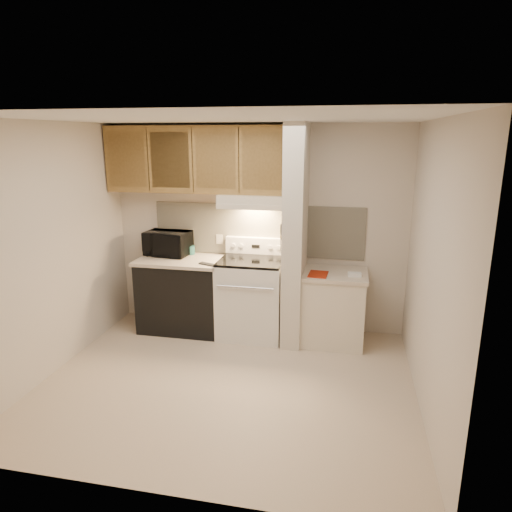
# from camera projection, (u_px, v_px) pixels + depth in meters

# --- Properties ---
(floor) EXTENTS (3.60, 3.60, 0.00)m
(floor) POSITION_uv_depth(u_px,v_px,m) (227.00, 382.00, 4.50)
(floor) COLOR #C9B297
(floor) RESTS_ON ground
(ceiling) EXTENTS (3.60, 3.60, 0.00)m
(ceiling) POSITION_uv_depth(u_px,v_px,m) (223.00, 118.00, 3.86)
(ceiling) COLOR white
(ceiling) RESTS_ON wall_back
(wall_back) EXTENTS (3.60, 2.50, 0.02)m
(wall_back) POSITION_uv_depth(u_px,v_px,m) (257.00, 229.00, 5.60)
(wall_back) COLOR beige
(wall_back) RESTS_ON floor
(wall_left) EXTENTS (0.02, 3.00, 2.50)m
(wall_left) POSITION_uv_depth(u_px,v_px,m) (50.00, 251.00, 4.53)
(wall_left) COLOR beige
(wall_left) RESTS_ON floor
(wall_right) EXTENTS (0.02, 3.00, 2.50)m
(wall_right) POSITION_uv_depth(u_px,v_px,m) (432.00, 271.00, 3.83)
(wall_right) COLOR beige
(wall_right) RESTS_ON floor
(backsplash) EXTENTS (2.60, 0.02, 0.63)m
(backsplash) POSITION_uv_depth(u_px,v_px,m) (257.00, 230.00, 5.60)
(backsplash) COLOR beige
(backsplash) RESTS_ON wall_back
(range_body) EXTENTS (0.76, 0.65, 0.92)m
(range_body) POSITION_uv_depth(u_px,v_px,m) (252.00, 299.00, 5.48)
(range_body) COLOR silver
(range_body) RESTS_ON floor
(oven_window) EXTENTS (0.50, 0.01, 0.30)m
(oven_window) POSITION_uv_depth(u_px,v_px,m) (246.00, 305.00, 5.17)
(oven_window) COLOR black
(oven_window) RESTS_ON range_body
(oven_handle) EXTENTS (0.65, 0.02, 0.02)m
(oven_handle) POSITION_uv_depth(u_px,v_px,m) (245.00, 287.00, 5.08)
(oven_handle) COLOR silver
(oven_handle) RESTS_ON range_body
(cooktop) EXTENTS (0.74, 0.64, 0.03)m
(cooktop) POSITION_uv_depth(u_px,v_px,m) (252.00, 261.00, 5.36)
(cooktop) COLOR black
(cooktop) RESTS_ON range_body
(range_backguard) EXTENTS (0.76, 0.08, 0.20)m
(range_backguard) POSITION_uv_depth(u_px,v_px,m) (256.00, 246.00, 5.60)
(range_backguard) COLOR silver
(range_backguard) RESTS_ON range_body
(range_display) EXTENTS (0.10, 0.01, 0.04)m
(range_display) POSITION_uv_depth(u_px,v_px,m) (256.00, 246.00, 5.56)
(range_display) COLOR black
(range_display) RESTS_ON range_backguard
(range_knob_left_outer) EXTENTS (0.05, 0.02, 0.05)m
(range_knob_left_outer) POSITION_uv_depth(u_px,v_px,m) (233.00, 245.00, 5.61)
(range_knob_left_outer) COLOR silver
(range_knob_left_outer) RESTS_ON range_backguard
(range_knob_left_inner) EXTENTS (0.05, 0.02, 0.05)m
(range_knob_left_inner) POSITION_uv_depth(u_px,v_px,m) (241.00, 246.00, 5.59)
(range_knob_left_inner) COLOR silver
(range_knob_left_inner) RESTS_ON range_backguard
(range_knob_right_inner) EXTENTS (0.05, 0.02, 0.05)m
(range_knob_right_inner) POSITION_uv_depth(u_px,v_px,m) (270.00, 247.00, 5.52)
(range_knob_right_inner) COLOR silver
(range_knob_right_inner) RESTS_ON range_backguard
(range_knob_right_outer) EXTENTS (0.05, 0.02, 0.05)m
(range_knob_right_outer) POSITION_uv_depth(u_px,v_px,m) (278.00, 247.00, 5.50)
(range_knob_right_outer) COLOR silver
(range_knob_right_outer) RESTS_ON range_backguard
(dishwasher_front) EXTENTS (1.00, 0.63, 0.87)m
(dishwasher_front) POSITION_uv_depth(u_px,v_px,m) (183.00, 295.00, 5.66)
(dishwasher_front) COLOR black
(dishwasher_front) RESTS_ON floor
(left_countertop) EXTENTS (1.04, 0.67, 0.04)m
(left_countertop) POSITION_uv_depth(u_px,v_px,m) (181.00, 260.00, 5.55)
(left_countertop) COLOR beige
(left_countertop) RESTS_ON dishwasher_front
(spoon_rest) EXTENTS (0.23, 0.14, 0.01)m
(spoon_rest) POSITION_uv_depth(u_px,v_px,m) (208.00, 264.00, 5.27)
(spoon_rest) COLOR black
(spoon_rest) RESTS_ON left_countertop
(teal_jar) EXTENTS (0.11, 0.11, 0.11)m
(teal_jar) POSITION_uv_depth(u_px,v_px,m) (191.00, 250.00, 5.73)
(teal_jar) COLOR #25675F
(teal_jar) RESTS_ON left_countertop
(outlet) EXTENTS (0.08, 0.01, 0.12)m
(outlet) POSITION_uv_depth(u_px,v_px,m) (219.00, 239.00, 5.71)
(outlet) COLOR beige
(outlet) RESTS_ON backsplash
(microwave) EXTENTS (0.57, 0.41, 0.30)m
(microwave) POSITION_uv_depth(u_px,v_px,m) (168.00, 243.00, 5.68)
(microwave) COLOR black
(microwave) RESTS_ON left_countertop
(partition_pillar) EXTENTS (0.22, 0.70, 2.50)m
(partition_pillar) POSITION_uv_depth(u_px,v_px,m) (295.00, 236.00, 5.17)
(partition_pillar) COLOR beige
(partition_pillar) RESTS_ON floor
(pillar_trim) EXTENTS (0.01, 0.70, 0.04)m
(pillar_trim) POSITION_uv_depth(u_px,v_px,m) (285.00, 232.00, 5.18)
(pillar_trim) COLOR olive
(pillar_trim) RESTS_ON partition_pillar
(knife_strip) EXTENTS (0.02, 0.42, 0.04)m
(knife_strip) POSITION_uv_depth(u_px,v_px,m) (284.00, 231.00, 5.13)
(knife_strip) COLOR black
(knife_strip) RESTS_ON partition_pillar
(knife_blade_a) EXTENTS (0.01, 0.03, 0.16)m
(knife_blade_a) POSITION_uv_depth(u_px,v_px,m) (281.00, 243.00, 5.00)
(knife_blade_a) COLOR silver
(knife_blade_a) RESTS_ON knife_strip
(knife_handle_a) EXTENTS (0.02, 0.02, 0.10)m
(knife_handle_a) POSITION_uv_depth(u_px,v_px,m) (281.00, 229.00, 4.98)
(knife_handle_a) COLOR black
(knife_handle_a) RESTS_ON knife_strip
(knife_blade_b) EXTENTS (0.01, 0.04, 0.18)m
(knife_blade_b) POSITION_uv_depth(u_px,v_px,m) (282.00, 242.00, 5.09)
(knife_blade_b) COLOR silver
(knife_blade_b) RESTS_ON knife_strip
(knife_handle_b) EXTENTS (0.02, 0.02, 0.10)m
(knife_handle_b) POSITION_uv_depth(u_px,v_px,m) (282.00, 228.00, 5.05)
(knife_handle_b) COLOR black
(knife_handle_b) RESTS_ON knife_strip
(knife_blade_c) EXTENTS (0.01, 0.04, 0.20)m
(knife_blade_c) POSITION_uv_depth(u_px,v_px,m) (283.00, 241.00, 5.17)
(knife_blade_c) COLOR silver
(knife_blade_c) RESTS_ON knife_strip
(knife_handle_c) EXTENTS (0.02, 0.02, 0.10)m
(knife_handle_c) POSITION_uv_depth(u_px,v_px,m) (283.00, 226.00, 5.13)
(knife_handle_c) COLOR black
(knife_handle_c) RESTS_ON knife_strip
(knife_blade_d) EXTENTS (0.01, 0.04, 0.16)m
(knife_blade_d) POSITION_uv_depth(u_px,v_px,m) (284.00, 238.00, 5.23)
(knife_blade_d) COLOR silver
(knife_blade_d) RESTS_ON knife_strip
(knife_handle_d) EXTENTS (0.02, 0.02, 0.10)m
(knife_handle_d) POSITION_uv_depth(u_px,v_px,m) (284.00, 225.00, 5.21)
(knife_handle_d) COLOR black
(knife_handle_d) RESTS_ON knife_strip
(knife_blade_e) EXTENTS (0.01, 0.04, 0.18)m
(knife_blade_e) POSITION_uv_depth(u_px,v_px,m) (285.00, 237.00, 5.30)
(knife_blade_e) COLOR silver
(knife_blade_e) RESTS_ON knife_strip
(knife_handle_e) EXTENTS (0.02, 0.02, 0.10)m
(knife_handle_e) POSITION_uv_depth(u_px,v_px,m) (285.00, 224.00, 5.26)
(knife_handle_e) COLOR black
(knife_handle_e) RESTS_ON knife_strip
(oven_mitt) EXTENTS (0.03, 0.10, 0.23)m
(oven_mitt) POSITION_uv_depth(u_px,v_px,m) (286.00, 236.00, 5.37)
(oven_mitt) COLOR gray
(oven_mitt) RESTS_ON partition_pillar
(right_cab_base) EXTENTS (0.70, 0.60, 0.81)m
(right_cab_base) POSITION_uv_depth(u_px,v_px,m) (333.00, 309.00, 5.30)
(right_cab_base) COLOR beige
(right_cab_base) RESTS_ON floor
(right_countertop) EXTENTS (0.74, 0.64, 0.04)m
(right_countertop) POSITION_uv_depth(u_px,v_px,m) (335.00, 274.00, 5.19)
(right_countertop) COLOR beige
(right_countertop) RESTS_ON right_cab_base
(red_folder) EXTENTS (0.22, 0.29, 0.01)m
(red_folder) POSITION_uv_depth(u_px,v_px,m) (318.00, 274.00, 5.10)
(red_folder) COLOR #961F09
(red_folder) RESTS_ON right_countertop
(white_box) EXTENTS (0.15, 0.11, 0.04)m
(white_box) POSITION_uv_depth(u_px,v_px,m) (355.00, 274.00, 5.04)
(white_box) COLOR white
(white_box) RESTS_ON right_countertop
(range_hood) EXTENTS (0.78, 0.44, 0.15)m
(range_hood) POSITION_uv_depth(u_px,v_px,m) (254.00, 201.00, 5.30)
(range_hood) COLOR beige
(range_hood) RESTS_ON upper_cabinets
(hood_lip) EXTENTS (0.78, 0.04, 0.06)m
(hood_lip) POSITION_uv_depth(u_px,v_px,m) (250.00, 207.00, 5.11)
(hood_lip) COLOR beige
(hood_lip) RESTS_ON range_hood
(upper_cabinets) EXTENTS (2.18, 0.33, 0.77)m
(upper_cabinets) POSITION_uv_depth(u_px,v_px,m) (197.00, 160.00, 5.36)
(upper_cabinets) COLOR olive
(upper_cabinets) RESTS_ON wall_back
(cab_door_a) EXTENTS (0.46, 0.01, 0.63)m
(cab_door_a) POSITION_uv_depth(u_px,v_px,m) (126.00, 160.00, 5.36)
(cab_door_a) COLOR olive
(cab_door_a) RESTS_ON upper_cabinets
(cab_gap_a) EXTENTS (0.01, 0.01, 0.73)m
(cab_gap_a) POSITION_uv_depth(u_px,v_px,m) (148.00, 160.00, 5.31)
(cab_gap_a) COLOR black
(cab_gap_a) RESTS_ON upper_cabinets
(cab_door_b) EXTENTS (0.46, 0.01, 0.63)m
(cab_door_b) POSITION_uv_depth(u_px,v_px,m) (170.00, 160.00, 5.26)
(cab_door_b) COLOR olive
(cab_door_b) RESTS_ON upper_cabinets
(cab_gap_b) EXTENTS (0.01, 0.01, 0.73)m
(cab_gap_b) POSITION_uv_depth(u_px,v_px,m) (192.00, 160.00, 5.20)
(cab_gap_b) COLOR black
(cab_gap_b) RESTS_ON upper_cabinets
(cab_door_c) EXTENTS (0.46, 0.01, 0.63)m
(cab_door_c) POSITION_uv_depth(u_px,v_px,m) (215.00, 160.00, 5.15)
(cab_door_c) COLOR olive
(cab_door_c) RESTS_ON upper_cabinets
(cab_gap_c) EXTENTS (0.01, 0.01, 0.73)m
(cab_gap_c) POSITION_uv_depth(u_px,v_px,m) (239.00, 161.00, 5.10)
(cab_gap_c) COLOR black
(cab_gap_c) RESTS_ON upper_cabinets
(cab_door_d) EXTENTS (0.46, 0.01, 0.63)m
(cab_door_d) POSITION_uv_depth(u_px,v_px,m) (263.00, 161.00, 5.05)
(cab_door_d) COLOR olive
(cab_door_d) RESTS_ON upper_cabinets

